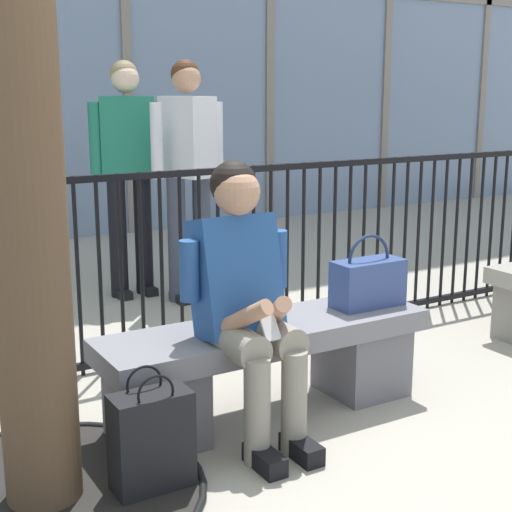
% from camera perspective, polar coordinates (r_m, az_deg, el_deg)
% --- Properties ---
extents(ground_plane, '(60.00, 60.00, 0.00)m').
position_cam_1_polar(ground_plane, '(3.61, 0.83, -12.02)').
color(ground_plane, '#A8A091').
extents(stone_bench, '(1.60, 0.44, 0.45)m').
position_cam_1_polar(stone_bench, '(3.50, 0.84, -7.98)').
color(stone_bench, slate).
rests_on(stone_bench, ground).
extents(seated_person_with_phone, '(0.52, 0.66, 1.21)m').
position_cam_1_polar(seated_person_with_phone, '(3.19, -0.83, -2.90)').
color(seated_person_with_phone, gray).
rests_on(seated_person_with_phone, ground).
extents(handbag_on_bench, '(0.36, 0.17, 0.36)m').
position_cam_1_polar(handbag_on_bench, '(3.72, 8.58, -1.96)').
color(handbag_on_bench, '#33477F').
rests_on(handbag_on_bench, stone_bench).
extents(shopping_bag, '(0.30, 0.16, 0.49)m').
position_cam_1_polar(shopping_bag, '(2.93, -8.00, -13.84)').
color(shopping_bag, black).
rests_on(shopping_bag, ground).
extents(bystander_at_railing, '(0.55, 0.42, 1.71)m').
position_cam_1_polar(bystander_at_railing, '(5.32, -5.23, 7.15)').
color(bystander_at_railing, '#383D4C').
rests_on(bystander_at_railing, ground).
extents(bystander_further_back, '(0.55, 0.33, 1.71)m').
position_cam_1_polar(bystander_further_back, '(5.50, -9.78, 7.20)').
color(bystander_further_back, black).
rests_on(bystander_further_back, ground).
extents(plaza_railing, '(8.09, 0.04, 1.07)m').
position_cam_1_polar(plaza_railing, '(4.21, -5.76, -0.63)').
color(plaza_railing, black).
rests_on(plaza_railing, ground).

